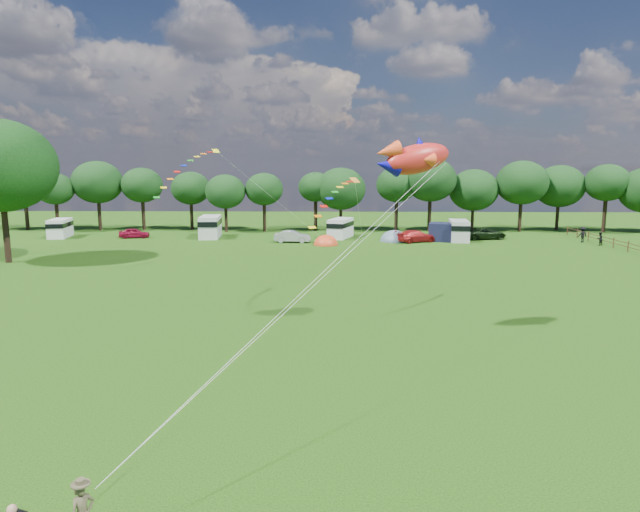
{
  "coord_description": "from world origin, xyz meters",
  "views": [
    {
      "loc": [
        0.77,
        -20.95,
        8.71
      ],
      "look_at": [
        0.0,
        8.0,
        4.0
      ],
      "focal_mm": 30.0,
      "sensor_mm": 36.0,
      "label": 1
    }
  ],
  "objects_px": {
    "car_b": "(292,237)",
    "campervan_a": "(60,227)",
    "car_d": "(485,233)",
    "campervan_b": "(210,226)",
    "tent_greyblue": "(394,241)",
    "car_a": "(134,233)",
    "fish_kite": "(412,159)",
    "car_c": "(416,236)",
    "campervan_c": "(340,227)",
    "walker_b": "(582,234)",
    "tent_orange": "(326,245)",
    "big_tree": "(0,166)",
    "walker_a": "(600,239)",
    "campervan_d": "(459,230)"
  },
  "relations": [
    {
      "from": "car_b",
      "to": "campervan_a",
      "type": "height_order",
      "value": "campervan_a"
    },
    {
      "from": "tent_greyblue",
      "to": "walker_a",
      "type": "height_order",
      "value": "walker_a"
    },
    {
      "from": "campervan_b",
      "to": "campervan_c",
      "type": "height_order",
      "value": "campervan_b"
    },
    {
      "from": "car_b",
      "to": "campervan_a",
      "type": "relative_size",
      "value": 0.78
    },
    {
      "from": "campervan_b",
      "to": "walker_a",
      "type": "bearing_deg",
      "value": -103.57
    },
    {
      "from": "fish_kite",
      "to": "campervan_b",
      "type": "bearing_deg",
      "value": 97.55
    },
    {
      "from": "car_c",
      "to": "tent_orange",
      "type": "xyz_separation_m",
      "value": [
        -10.86,
        -2.57,
        -0.71
      ]
    },
    {
      "from": "campervan_b",
      "to": "car_a",
      "type": "bearing_deg",
      "value": 88.37
    },
    {
      "from": "car_d",
      "to": "tent_greyblue",
      "type": "distance_m",
      "value": 11.79
    },
    {
      "from": "campervan_a",
      "to": "walker_a",
      "type": "height_order",
      "value": "campervan_a"
    },
    {
      "from": "campervan_c",
      "to": "car_a",
      "type": "bearing_deg",
      "value": 109.95
    },
    {
      "from": "big_tree",
      "to": "campervan_a",
      "type": "bearing_deg",
      "value": 103.92
    },
    {
      "from": "car_a",
      "to": "campervan_c",
      "type": "distance_m",
      "value": 26.44
    },
    {
      "from": "big_tree",
      "to": "tent_greyblue",
      "type": "distance_m",
      "value": 42.39
    },
    {
      "from": "car_d",
      "to": "campervan_b",
      "type": "distance_m",
      "value": 34.92
    },
    {
      "from": "campervan_a",
      "to": "walker_a",
      "type": "bearing_deg",
      "value": -106.52
    },
    {
      "from": "campervan_b",
      "to": "campervan_d",
      "type": "height_order",
      "value": "campervan_b"
    },
    {
      "from": "tent_greyblue",
      "to": "car_c",
      "type": "bearing_deg",
      "value": -18.11
    },
    {
      "from": "tent_orange",
      "to": "walker_a",
      "type": "bearing_deg",
      "value": 0.5
    },
    {
      "from": "car_d",
      "to": "campervan_c",
      "type": "xyz_separation_m",
      "value": [
        -18.13,
        0.96,
        0.59
      ]
    },
    {
      "from": "big_tree",
      "to": "walker_b",
      "type": "xyz_separation_m",
      "value": [
        60.66,
        15.69,
        -8.06
      ]
    },
    {
      "from": "car_d",
      "to": "tent_orange",
      "type": "xyz_separation_m",
      "value": [
        -19.91,
        -5.56,
        -0.72
      ]
    },
    {
      "from": "car_b",
      "to": "car_c",
      "type": "bearing_deg",
      "value": -84.79
    },
    {
      "from": "campervan_b",
      "to": "tent_orange",
      "type": "distance_m",
      "value": 16.35
    },
    {
      "from": "car_d",
      "to": "fish_kite",
      "type": "relative_size",
      "value": 1.25
    },
    {
      "from": "walker_a",
      "to": "campervan_a",
      "type": "bearing_deg",
      "value": -28.64
    },
    {
      "from": "campervan_b",
      "to": "tent_orange",
      "type": "height_order",
      "value": "campervan_b"
    },
    {
      "from": "car_a",
      "to": "fish_kite",
      "type": "xyz_separation_m",
      "value": [
        29.48,
        -40.08,
        8.6
      ]
    },
    {
      "from": "campervan_b",
      "to": "tent_orange",
      "type": "xyz_separation_m",
      "value": [
        15.0,
        -6.34,
        -1.47
      ]
    },
    {
      "from": "campervan_c",
      "to": "tent_orange",
      "type": "bearing_deg",
      "value": -177.33
    },
    {
      "from": "car_a",
      "to": "car_c",
      "type": "xyz_separation_m",
      "value": [
        35.49,
        -3.01,
        0.09
      ]
    },
    {
      "from": "tent_greyblue",
      "to": "walker_b",
      "type": "relative_size",
      "value": 2.05
    },
    {
      "from": "car_b",
      "to": "car_c",
      "type": "relative_size",
      "value": 0.83
    },
    {
      "from": "campervan_b",
      "to": "campervan_d",
      "type": "relative_size",
      "value": 1.1
    },
    {
      "from": "tent_greyblue",
      "to": "fish_kite",
      "type": "height_order",
      "value": "fish_kite"
    },
    {
      "from": "campervan_c",
      "to": "fish_kite",
      "type": "distance_m",
      "value": 41.89
    },
    {
      "from": "campervan_c",
      "to": "walker_b",
      "type": "bearing_deg",
      "value": -79.18
    },
    {
      "from": "car_a",
      "to": "tent_greyblue",
      "type": "height_order",
      "value": "tent_greyblue"
    },
    {
      "from": "walker_b",
      "to": "big_tree",
      "type": "bearing_deg",
      "value": -5.06
    },
    {
      "from": "fish_kite",
      "to": "car_d",
      "type": "bearing_deg",
      "value": 51.04
    },
    {
      "from": "big_tree",
      "to": "car_a",
      "type": "bearing_deg",
      "value": 74.28
    },
    {
      "from": "walker_b",
      "to": "campervan_b",
      "type": "bearing_deg",
      "value": -23.83
    },
    {
      "from": "big_tree",
      "to": "car_d",
      "type": "relative_size",
      "value": 2.46
    },
    {
      "from": "campervan_a",
      "to": "campervan_c",
      "type": "distance_m",
      "value": 36.24
    },
    {
      "from": "campervan_b",
      "to": "fish_kite",
      "type": "relative_size",
      "value": 1.36
    },
    {
      "from": "campervan_d",
      "to": "fish_kite",
      "type": "xyz_separation_m",
      "value": [
        -11.48,
        -38.56,
        7.89
      ]
    },
    {
      "from": "big_tree",
      "to": "walker_a",
      "type": "bearing_deg",
      "value": 11.99
    },
    {
      "from": "campervan_d",
      "to": "big_tree",
      "type": "bearing_deg",
      "value": 117.37
    },
    {
      "from": "car_c",
      "to": "fish_kite",
      "type": "relative_size",
      "value": 1.13
    },
    {
      "from": "car_c",
      "to": "car_d",
      "type": "xyz_separation_m",
      "value": [
        9.05,
        2.99,
        0.0
      ]
    }
  ]
}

